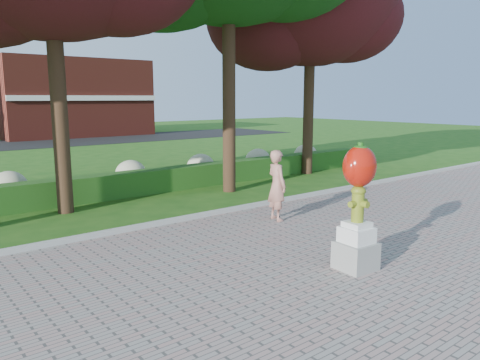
{
  "coord_description": "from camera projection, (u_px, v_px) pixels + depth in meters",
  "views": [
    {
      "loc": [
        -6.27,
        -7.22,
        3.23
      ],
      "look_at": [
        0.35,
        1.0,
        1.36
      ],
      "focal_mm": 35.0,
      "sensor_mm": 36.0,
      "label": 1
    }
  ],
  "objects": [
    {
      "name": "woman",
      "position": [
        277.0,
        185.0,
        12.22
      ],
      "size": [
        0.58,
        0.76,
        1.86
      ],
      "primitive_type": "imported",
      "rotation": [
        0.0,
        0.0,
        1.36
      ],
      "color": "#B17565",
      "rests_on": "walkway"
    },
    {
      "name": "walkway",
      "position": [
        434.0,
        318.0,
        6.9
      ],
      "size": [
        40.0,
        14.0,
        0.04
      ],
      "primitive_type": "cube",
      "color": "gray",
      "rests_on": "ground"
    },
    {
      "name": "ground",
      "position": [
        257.0,
        251.0,
        9.97
      ],
      "size": [
        100.0,
        100.0,
        0.0
      ],
      "primitive_type": "plane",
      "color": "#1E4E13",
      "rests_on": "ground"
    },
    {
      "name": "lawn_hedge",
      "position": [
        117.0,
        185.0,
        15.27
      ],
      "size": [
        24.0,
        0.7,
        0.8
      ],
      "primitive_type": "cube",
      "color": "#1A4F16",
      "rests_on": "ground"
    },
    {
      "name": "hydrant_sculpture",
      "position": [
        358.0,
        203.0,
        8.6
      ],
      "size": [
        0.7,
        0.69,
        2.4
      ],
      "rotation": [
        0.0,
        0.0,
        -0.07
      ],
      "color": "gray",
      "rests_on": "walkway"
    },
    {
      "name": "hydrangea_row",
      "position": [
        120.0,
        175.0,
        16.36
      ],
      "size": [
        20.1,
        1.1,
        0.99
      ],
      "color": "#B7B88C",
      "rests_on": "ground"
    },
    {
      "name": "building_right",
      "position": [
        70.0,
        98.0,
        40.43
      ],
      "size": [
        12.0,
        8.0,
        6.4
      ],
      "primitive_type": "cube",
      "color": "maroon",
      "rests_on": "ground"
    },
    {
      "name": "tree_far_right",
      "position": [
        308.0,
        4.0,
        18.99
      ],
      "size": [
        7.88,
        6.72,
        10.21
      ],
      "color": "black",
      "rests_on": "ground"
    },
    {
      "name": "curb",
      "position": [
        182.0,
        219.0,
        12.26
      ],
      "size": [
        40.0,
        0.18,
        0.15
      ],
      "primitive_type": "cube",
      "color": "#ADADA5",
      "rests_on": "ground"
    }
  ]
}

